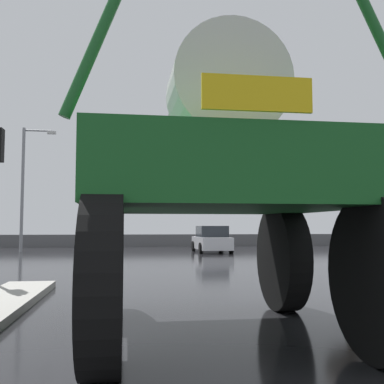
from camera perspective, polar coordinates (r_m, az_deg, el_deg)
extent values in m
plane|color=black|center=(17.74, -2.91, -9.15)|extent=(120.00, 120.00, 0.00)
cylinder|color=black|center=(7.93, -10.03, -8.32)|extent=(0.41, 1.87, 1.87)
cylinder|color=black|center=(8.42, 11.24, -8.07)|extent=(0.41, 1.87, 1.87)
cylinder|color=black|center=(4.73, -11.12, -11.06)|extent=(0.41, 1.87, 1.87)
cylinder|color=black|center=(5.50, 22.75, -9.85)|extent=(0.41, 1.87, 1.87)
cube|color=#195B23|center=(6.47, 3.23, 1.45)|extent=(3.56, 3.96, 0.85)
cube|color=#154E1E|center=(7.00, 2.53, 8.38)|extent=(1.21, 1.46, 0.93)
cylinder|color=silver|center=(6.16, 4.27, 12.89)|extent=(1.50, 1.06, 1.49)
cylinder|color=#195B23|center=(4.92, -11.67, 18.36)|extent=(0.75, 0.13, 1.68)
cube|color=yellow|center=(4.70, 8.22, 12.12)|extent=(1.14, 0.05, 0.36)
cube|color=silver|center=(26.60, 2.44, -6.40)|extent=(1.75, 4.12, 0.70)
cube|color=#23282D|center=(26.44, 2.50, -4.96)|extent=(1.59, 2.12, 0.64)
cylinder|color=black|center=(27.80, 0.18, -6.79)|extent=(0.19, 0.60, 0.60)
cylinder|color=black|center=(28.10, 3.63, -6.75)|extent=(0.19, 0.60, 0.60)
cylinder|color=black|center=(25.13, 1.12, -7.05)|extent=(0.19, 0.60, 0.60)
cylinder|color=black|center=(25.47, 4.92, -7.00)|extent=(0.19, 0.60, 0.60)
sphere|color=red|center=(12.62, -22.89, 6.50)|extent=(0.17, 0.17, 0.17)
sphere|color=#3C2403|center=(12.58, -22.93, 5.29)|extent=(0.17, 0.17, 0.17)
sphere|color=black|center=(12.54, -22.97, 4.07)|extent=(0.17, 0.17, 0.17)
cylinder|color=gray|center=(13.19, 20.79, -1.52)|extent=(0.11, 0.11, 4.15)
cube|color=black|center=(13.54, 20.18, 5.02)|extent=(0.24, 0.32, 0.84)
sphere|color=red|center=(13.75, 19.78, 6.01)|extent=(0.17, 0.17, 0.17)
sphere|color=#3C2403|center=(13.70, 19.81, 4.90)|extent=(0.17, 0.17, 0.17)
sphere|color=black|center=(13.66, 19.83, 3.78)|extent=(0.17, 0.17, 0.17)
cylinder|color=gray|center=(28.57, -20.49, 0.32)|extent=(0.18, 0.18, 7.35)
cylinder|color=gray|center=(28.89, -18.75, 7.29)|extent=(1.60, 0.10, 0.10)
cube|color=silver|center=(28.73, -17.18, 7.12)|extent=(0.50, 0.24, 0.16)
cylinder|color=#473828|center=(24.31, 18.96, -2.04)|extent=(0.44, 0.44, 4.73)
ellipsoid|color=brown|center=(24.65, 18.77, 5.63)|extent=(2.64, 2.64, 2.25)
cube|color=#59595B|center=(33.79, -5.27, -6.08)|extent=(30.39, 0.24, 0.90)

